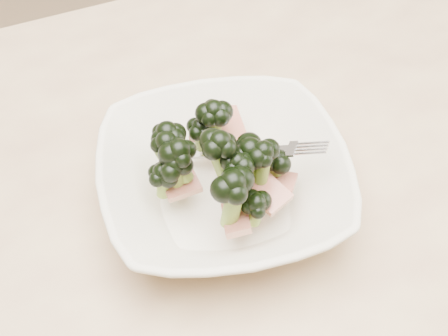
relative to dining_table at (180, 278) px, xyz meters
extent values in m
cube|color=tan|center=(0.00, 0.00, 0.08)|extent=(1.20, 0.80, 0.04)
cylinder|color=tan|center=(0.55, 0.35, -0.30)|extent=(0.06, 0.06, 0.71)
imported|color=beige|center=(0.06, 0.01, 0.13)|extent=(0.29, 0.29, 0.06)
cylinder|color=olive|center=(0.02, 0.03, 0.16)|extent=(0.02, 0.02, 0.04)
ellipsoid|color=black|center=(0.02, 0.03, 0.18)|extent=(0.04, 0.04, 0.03)
cylinder|color=olive|center=(0.07, -0.04, 0.14)|extent=(0.02, 0.01, 0.03)
ellipsoid|color=black|center=(0.07, -0.04, 0.16)|extent=(0.03, 0.03, 0.03)
cylinder|color=olive|center=(0.06, -0.02, 0.16)|extent=(0.02, 0.02, 0.04)
ellipsoid|color=black|center=(0.06, -0.02, 0.19)|extent=(0.03, 0.03, 0.02)
cylinder|color=olive|center=(0.02, 0.06, 0.14)|extent=(0.02, 0.02, 0.05)
ellipsoid|color=black|center=(0.02, 0.06, 0.18)|extent=(0.04, 0.04, 0.03)
cylinder|color=olive|center=(0.01, 0.04, 0.15)|extent=(0.03, 0.02, 0.05)
ellipsoid|color=black|center=(0.01, 0.04, 0.18)|extent=(0.04, 0.04, 0.03)
cylinder|color=olive|center=(0.01, 0.02, 0.15)|extent=(0.02, 0.02, 0.04)
ellipsoid|color=black|center=(0.01, 0.02, 0.17)|extent=(0.04, 0.04, 0.03)
cylinder|color=olive|center=(0.08, -0.01, 0.16)|extent=(0.02, 0.02, 0.03)
ellipsoid|color=black|center=(0.08, -0.01, 0.19)|extent=(0.04, 0.04, 0.03)
cylinder|color=olive|center=(0.05, 0.06, 0.15)|extent=(0.01, 0.02, 0.03)
ellipsoid|color=black|center=(0.05, 0.06, 0.16)|extent=(0.03, 0.03, 0.02)
cylinder|color=olive|center=(0.05, 0.00, 0.18)|extent=(0.02, 0.02, 0.05)
ellipsoid|color=black|center=(0.05, 0.00, 0.20)|extent=(0.04, 0.04, 0.03)
cylinder|color=olive|center=(0.11, -0.01, 0.14)|extent=(0.01, 0.02, 0.03)
ellipsoid|color=black|center=(0.11, -0.01, 0.16)|extent=(0.03, 0.03, 0.02)
cylinder|color=olive|center=(0.00, 0.02, 0.14)|extent=(0.02, 0.01, 0.03)
ellipsoid|color=black|center=(0.00, 0.02, 0.16)|extent=(0.03, 0.03, 0.03)
cylinder|color=olive|center=(0.09, -0.02, 0.16)|extent=(0.02, 0.02, 0.05)
ellipsoid|color=black|center=(0.09, -0.02, 0.19)|extent=(0.03, 0.03, 0.03)
cylinder|color=olive|center=(0.05, -0.04, 0.16)|extent=(0.03, 0.02, 0.05)
ellipsoid|color=black|center=(0.05, -0.04, 0.19)|extent=(0.04, 0.04, 0.03)
cylinder|color=olive|center=(0.07, 0.06, 0.16)|extent=(0.03, 0.02, 0.04)
ellipsoid|color=black|center=(0.07, 0.06, 0.19)|extent=(0.04, 0.04, 0.03)
cube|color=maroon|center=(0.05, -0.03, 0.13)|extent=(0.04, 0.06, 0.03)
cube|color=maroon|center=(0.08, -0.02, 0.15)|extent=(0.05, 0.06, 0.02)
cube|color=maroon|center=(0.02, 0.03, 0.14)|extent=(0.04, 0.04, 0.01)
cube|color=maroon|center=(0.07, 0.07, 0.14)|extent=(0.04, 0.05, 0.01)
cube|color=maroon|center=(0.08, 0.06, 0.15)|extent=(0.04, 0.06, 0.02)
cube|color=maroon|center=(0.08, 0.07, 0.14)|extent=(0.05, 0.04, 0.01)
cube|color=maroon|center=(0.10, -0.02, 0.14)|extent=(0.05, 0.05, 0.01)
camera|label=1|loc=(-0.10, -0.35, 0.61)|focal=50.00mm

